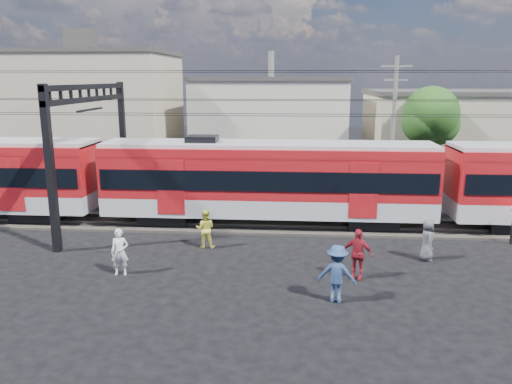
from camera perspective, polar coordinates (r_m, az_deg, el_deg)
ground at (r=17.54m, az=4.17°, el=-11.43°), size 120.00×120.00×0.00m
track_bed at (r=25.03m, az=4.24°, el=-3.74°), size 70.00×3.40×0.12m
rail_near at (r=24.28m, az=4.24°, el=-3.98°), size 70.00×0.12×0.12m
rail_far at (r=25.71m, az=4.25°, el=-3.01°), size 70.00×0.12×0.12m
commuter_train at (r=24.48m, az=1.81°, el=1.56°), size 50.30×3.08×4.17m
catenary at (r=25.56m, az=-15.53°, el=7.78°), size 70.00×9.30×7.52m
building_west at (r=43.50m, az=-18.89°, el=8.85°), size 14.28×10.20×9.30m
building_midwest at (r=43.17m, az=1.70°, el=8.17°), size 12.24×12.24×7.30m
building_mideast at (r=42.58m, az=23.69°, el=6.36°), size 16.32×10.20×6.30m
utility_pole_mid at (r=31.68m, az=15.42°, el=7.59°), size 1.80×0.24×8.50m
tree_near at (r=35.40m, az=19.60°, el=8.03°), size 3.82×3.64×6.72m
pedestrian_a at (r=19.39m, az=-15.30°, el=-6.63°), size 0.70×0.52×1.77m
pedestrian_b at (r=21.73m, az=-5.82°, el=-4.19°), size 0.85×0.67×1.71m
pedestrian_c at (r=16.71m, az=9.23°, el=-9.21°), size 1.38×0.97×1.95m
pedestrian_d at (r=18.69m, az=11.50°, el=-6.95°), size 1.21×0.84×1.91m
pedestrian_e at (r=21.31m, az=18.99°, el=-5.20°), size 0.56×0.84×1.70m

